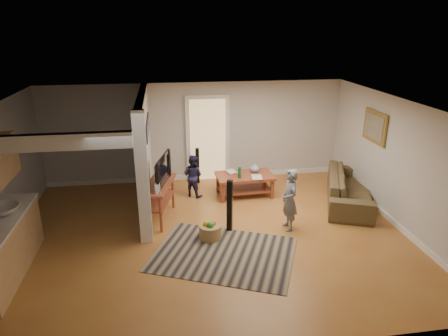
{
  "coord_description": "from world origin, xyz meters",
  "views": [
    {
      "loc": [
        -0.76,
        -6.78,
        3.85
      ],
      "look_at": [
        0.38,
        0.69,
        1.1
      ],
      "focal_mm": 32.0,
      "sensor_mm": 36.0,
      "label": 1
    }
  ],
  "objects_px": {
    "tv_console": "(159,187)",
    "toddler": "(193,195)",
    "speaker_left": "(230,206)",
    "child": "(288,228)",
    "speaker_right": "(197,166)",
    "toy_basket": "(210,231)",
    "coffee_table": "(245,179)",
    "sofa": "(348,202)"
  },
  "relations": [
    {
      "from": "tv_console",
      "to": "sofa",
      "type": "bearing_deg",
      "value": 17.01
    },
    {
      "from": "sofa",
      "to": "speaker_left",
      "type": "xyz_separation_m",
      "value": [
        -2.9,
        -0.89,
        0.53
      ]
    },
    {
      "from": "tv_console",
      "to": "toddler",
      "type": "xyz_separation_m",
      "value": [
        0.76,
        1.11,
        -0.73
      ]
    },
    {
      "from": "toy_basket",
      "to": "child",
      "type": "xyz_separation_m",
      "value": [
        1.57,
        0.15,
        -0.16
      ]
    },
    {
      "from": "speaker_left",
      "to": "toddler",
      "type": "relative_size",
      "value": 1.05
    },
    {
      "from": "sofa",
      "to": "tv_console",
      "type": "distance_m",
      "value": 4.31
    },
    {
      "from": "speaker_left",
      "to": "speaker_right",
      "type": "distance_m",
      "value": 2.61
    },
    {
      "from": "tv_console",
      "to": "toddler",
      "type": "relative_size",
      "value": 1.34
    },
    {
      "from": "speaker_left",
      "to": "child",
      "type": "xyz_separation_m",
      "value": [
        1.16,
        -0.11,
        -0.53
      ]
    },
    {
      "from": "speaker_right",
      "to": "child",
      "type": "xyz_separation_m",
      "value": [
        1.56,
        -2.69,
        -0.46
      ]
    },
    {
      "from": "tv_console",
      "to": "child",
      "type": "xyz_separation_m",
      "value": [
        2.5,
        -0.79,
        -0.73
      ]
    },
    {
      "from": "tv_console",
      "to": "toy_basket",
      "type": "relative_size",
      "value": 3.19
    },
    {
      "from": "coffee_table",
      "to": "child",
      "type": "relative_size",
      "value": 1.08
    },
    {
      "from": "child",
      "to": "tv_console",
      "type": "bearing_deg",
      "value": -111.26
    },
    {
      "from": "toy_basket",
      "to": "child",
      "type": "height_order",
      "value": "child"
    },
    {
      "from": "child",
      "to": "speaker_right",
      "type": "bearing_deg",
      "value": -153.72
    },
    {
      "from": "tv_console",
      "to": "child",
      "type": "height_order",
      "value": "tv_console"
    },
    {
      "from": "sofa",
      "to": "toddler",
      "type": "xyz_separation_m",
      "value": [
        -3.47,
        0.9,
        0.0
      ]
    },
    {
      "from": "speaker_left",
      "to": "sofa",
      "type": "bearing_deg",
      "value": 37.75
    },
    {
      "from": "sofa",
      "to": "speaker_left",
      "type": "bearing_deg",
      "value": 129.21
    },
    {
      "from": "sofa",
      "to": "speaker_right",
      "type": "xyz_separation_m",
      "value": [
        -3.3,
        1.69,
        0.46
      ]
    },
    {
      "from": "sofa",
      "to": "toy_basket",
      "type": "relative_size",
      "value": 5.6
    },
    {
      "from": "coffee_table",
      "to": "speaker_right",
      "type": "relative_size",
      "value": 1.46
    },
    {
      "from": "tv_console",
      "to": "speaker_left",
      "type": "height_order",
      "value": "tv_console"
    },
    {
      "from": "coffee_table",
      "to": "toddler",
      "type": "bearing_deg",
      "value": 172.94
    },
    {
      "from": "toy_basket",
      "to": "toddler",
      "type": "xyz_separation_m",
      "value": [
        -0.16,
        2.05,
        -0.16
      ]
    },
    {
      "from": "tv_console",
      "to": "toddler",
      "type": "distance_m",
      "value": 1.53
    },
    {
      "from": "sofa",
      "to": "coffee_table",
      "type": "relative_size",
      "value": 1.75
    },
    {
      "from": "sofa",
      "to": "child",
      "type": "xyz_separation_m",
      "value": [
        -1.74,
        -1.0,
        0.0
      ]
    },
    {
      "from": "sofa",
      "to": "toddler",
      "type": "distance_m",
      "value": 3.59
    },
    {
      "from": "tv_console",
      "to": "speaker_left",
      "type": "relative_size",
      "value": 1.28
    },
    {
      "from": "tv_console",
      "to": "speaker_right",
      "type": "xyz_separation_m",
      "value": [
        0.94,
        1.91,
        -0.27
      ]
    },
    {
      "from": "sofa",
      "to": "speaker_left",
      "type": "height_order",
      "value": "speaker_left"
    },
    {
      "from": "coffee_table",
      "to": "speaker_left",
      "type": "relative_size",
      "value": 1.28
    },
    {
      "from": "toy_basket",
      "to": "child",
      "type": "distance_m",
      "value": 1.59
    },
    {
      "from": "coffee_table",
      "to": "tv_console",
      "type": "height_order",
      "value": "tv_console"
    },
    {
      "from": "coffee_table",
      "to": "child",
      "type": "height_order",
      "value": "coffee_table"
    },
    {
      "from": "coffee_table",
      "to": "speaker_left",
      "type": "distance_m",
      "value": 1.76
    },
    {
      "from": "child",
      "to": "sofa",
      "type": "bearing_deg",
      "value": 116.14
    },
    {
      "from": "speaker_left",
      "to": "child",
      "type": "height_order",
      "value": "speaker_left"
    },
    {
      "from": "coffee_table",
      "to": "toddler",
      "type": "relative_size",
      "value": 1.34
    },
    {
      "from": "coffee_table",
      "to": "tv_console",
      "type": "bearing_deg",
      "value": -154.15
    }
  ]
}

